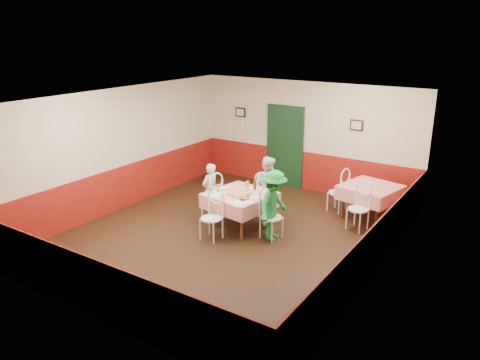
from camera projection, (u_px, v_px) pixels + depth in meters
The scene contains 39 objects.
floor at pixel (230, 235), 9.61m from camera, with size 7.00×7.00×0.00m, color black.
ceiling at pixel (229, 98), 8.75m from camera, with size 7.00×7.00×0.00m, color white.
back_wall at pixel (307, 137), 11.97m from camera, with size 6.00×0.10×2.80m, color beige.
front_wall at pixel (85, 231), 6.40m from camera, with size 6.00×0.10×2.80m, color beige.
left_wall at pixel (122, 149), 10.75m from camera, with size 0.10×7.00×2.80m, color beige.
right_wall at pixel (381, 199), 7.62m from camera, with size 0.10×7.00×2.80m, color beige.
wainscot_back at pixel (305, 170), 12.23m from camera, with size 6.00×0.03×1.00m, color maroon.
wainscot_front at pixel (92, 288), 6.69m from camera, with size 6.00×0.03×1.00m, color maroon.
wainscot_left at pixel (125, 186), 11.02m from camera, with size 0.03×7.00×1.00m, color maroon.
wainscot_right at pixel (375, 248), 7.90m from camera, with size 0.03×7.00×1.00m, color maroon.
door at pixel (285, 147), 12.35m from camera, with size 0.96×0.06×2.10m, color black.
picture_left at pixel (240, 112), 12.83m from camera, with size 0.32×0.03×0.26m, color black.
picture_right at pixel (356, 125), 11.11m from camera, with size 0.32×0.03×0.26m, color black.
thermostat at pixel (243, 125), 12.89m from camera, with size 0.10×0.03×0.10m, color white.
main_table at pixel (240, 210), 9.89m from camera, with size 1.22×1.22×0.77m, color red.
second_table at pixel (369, 202), 10.36m from camera, with size 1.12×1.12×0.77m, color red.
chair_left at pixel (212, 198), 10.41m from camera, with size 0.42×0.42×0.90m, color white, non-canonical shape.
chair_right at pixel (272, 217), 9.32m from camera, with size 0.42×0.42×0.90m, color white, non-canonical shape.
chair_far at pixel (265, 197), 10.47m from camera, with size 0.42×0.42×0.90m, color white, non-canonical shape.
chair_near at pixel (211, 219), 9.27m from camera, with size 0.42×0.42×0.90m, color white, non-canonical shape.
chair_second_a at pixel (338, 193), 10.73m from camera, with size 0.42×0.42×0.90m, color white, non-canonical shape.
chair_second_b at pixel (358, 209), 9.74m from camera, with size 0.42×0.42×0.90m, color white, non-canonical shape.
pizza at pixel (240, 193), 9.72m from camera, with size 0.47×0.47×0.03m, color #B74723.
plate_left at pixel (225, 188), 10.07m from camera, with size 0.25×0.25×0.01m, color white.
plate_right at pixel (255, 197), 9.50m from camera, with size 0.25×0.25×0.01m, color white.
plate_far at pixel (253, 188), 10.06m from camera, with size 0.25×0.25×0.01m, color white.
glass_a at pixel (218, 188), 9.85m from camera, with size 0.08×0.08×0.15m, color #BF7219.
glass_b at pixel (248, 197), 9.36m from camera, with size 0.07×0.07×0.13m, color #BF7219.
glass_c at pixel (248, 184), 10.13m from camera, with size 0.07×0.07×0.13m, color #BF7219.
beer_bottle at pixel (255, 185), 9.94m from camera, with size 0.06×0.06×0.22m, color #381C0A.
shaker_a at pixel (213, 191), 9.74m from camera, with size 0.04×0.04×0.09m, color silver.
shaker_b at pixel (211, 193), 9.66m from camera, with size 0.04×0.04×0.09m, color silver.
shaker_c at pixel (211, 191), 9.78m from camera, with size 0.04×0.04×0.09m, color #B23319.
menu_left at pixel (214, 193), 9.75m from camera, with size 0.30×0.40×0.00m, color white.
menu_right at pixel (241, 203), 9.24m from camera, with size 0.30×0.40×0.00m, color white.
wallet at pixel (242, 200), 9.37m from camera, with size 0.11×0.09×0.02m, color black.
diner_left at pixel (210, 190), 10.39m from camera, with size 0.45×0.29×1.23m, color gray.
diner_far at pixel (267, 186), 10.43m from camera, with size 0.67×0.52×1.38m, color gray.
diner_right at pixel (274, 206), 9.21m from camera, with size 0.93×0.53×1.43m, color gray.
Camera 1 is at (5.00, -7.24, 4.04)m, focal length 35.00 mm.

